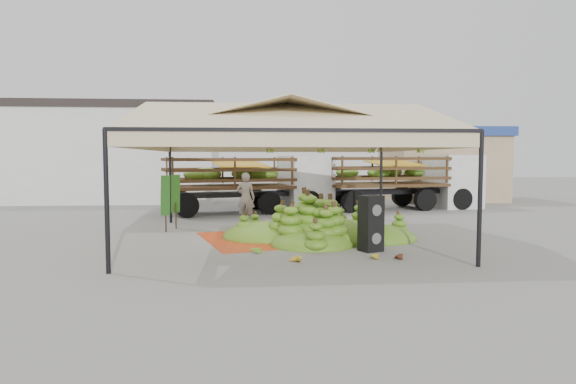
{
  "coord_description": "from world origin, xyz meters",
  "views": [
    {
      "loc": [
        -1.04,
        -14.16,
        2.4
      ],
      "look_at": [
        0.2,
        1.5,
        1.3
      ],
      "focal_mm": 30.0,
      "sensor_mm": 36.0,
      "label": 1
    }
  ],
  "objects": [
    {
      "name": "hand_yellow_a",
      "position": [
        1.83,
        -3.02,
        0.11
      ],
      "size": [
        0.54,
        0.48,
        0.21
      ],
      "primitive_type": "ellipsoid",
      "rotation": [
        0.0,
        0.0,
        -0.23
      ],
      "color": "#AF9A23",
      "rests_on": "ground"
    },
    {
      "name": "tarp_right",
      "position": [
        1.61,
        1.33,
        0.01
      ],
      "size": [
        5.49,
        5.59,
        0.01
      ],
      "primitive_type": "cube",
      "rotation": [
        0.0,
        0.0,
        -0.42
      ],
      "color": "#CB4713",
      "rests_on": "ground"
    },
    {
      "name": "building_white",
      "position": [
        -10.0,
        14.0,
        2.71
      ],
      "size": [
        14.3,
        6.3,
        5.4
      ],
      "color": "silver",
      "rests_on": "ground"
    },
    {
      "name": "hand_yellow_b",
      "position": [
        -0.05,
        -3.29,
        0.11
      ],
      "size": [
        0.62,
        0.6,
        0.22
      ],
      "primitive_type": "ellipsoid",
      "rotation": [
        0.0,
        0.0,
        0.6
      ],
      "color": "gold",
      "rests_on": "ground"
    },
    {
      "name": "tarp_left",
      "position": [
        -0.41,
        0.16,
        0.01
      ],
      "size": [
        4.73,
        4.61,
        0.01
      ],
      "primitive_type": "cube",
      "rotation": [
        0.0,
        0.0,
        0.29
      ],
      "color": "#D94614",
      "rests_on": "ground"
    },
    {
      "name": "hand_red_b",
      "position": [
        2.24,
        -1.54,
        0.11
      ],
      "size": [
        0.61,
        0.58,
        0.22
      ],
      "primitive_type": "ellipsoid",
      "rotation": [
        0.0,
        0.0,
        0.49
      ],
      "color": "maroon",
      "rests_on": "ground"
    },
    {
      "name": "hand_red_a",
      "position": [
        2.4,
        -3.12,
        0.1
      ],
      "size": [
        0.48,
        0.41,
        0.2
      ],
      "primitive_type": "ellipsoid",
      "rotation": [
        0.0,
        0.0,
        -0.11
      ],
      "color": "#5A2C14",
      "rests_on": "ground"
    },
    {
      "name": "hand_green",
      "position": [
        -0.92,
        -2.02,
        0.1
      ],
      "size": [
        0.59,
        0.59,
        0.21
      ],
      "primitive_type": "ellipsoid",
      "rotation": [
        0.0,
        0.0,
        -0.78
      ],
      "color": "#4C811B",
      "rests_on": "ground"
    },
    {
      "name": "banana_heap",
      "position": [
        1.12,
        0.0,
        0.65
      ],
      "size": [
        6.85,
        6.0,
        1.29
      ],
      "primitive_type": "ellipsoid",
      "rotation": [
        0.0,
        0.0,
        0.19
      ],
      "color": "#49821B",
      "rests_on": "ground"
    },
    {
      "name": "vendor",
      "position": [
        -1.2,
        3.64,
        0.94
      ],
      "size": [
        0.76,
        0.58,
        1.89
      ],
      "primitive_type": "imported",
      "rotation": [
        0.0,
        0.0,
        2.95
      ],
      "color": "gray",
      "rests_on": "ground"
    },
    {
      "name": "truck_right",
      "position": [
        6.48,
        8.31,
        1.58
      ],
      "size": [
        7.78,
        3.77,
        2.56
      ],
      "rotation": [
        0.0,
        0.0,
        0.17
      ],
      "color": "#4E361A",
      "rests_on": "ground"
    },
    {
      "name": "hanging_bunches",
      "position": [
        1.79,
        -0.14,
        2.62
      ],
      "size": [
        4.74,
        0.24,
        0.2
      ],
      "color": "#477618",
      "rests_on": "ground"
    },
    {
      "name": "speaker_stack",
      "position": [
        2.07,
        -2.04,
        0.72
      ],
      "size": [
        0.66,
        0.63,
        1.45
      ],
      "rotation": [
        0.0,
        0.0,
        0.41
      ],
      "color": "black",
      "rests_on": "ground"
    },
    {
      "name": "truck_left",
      "position": [
        -0.79,
        7.36,
        1.55
      ],
      "size": [
        7.73,
        4.28,
        2.52
      ],
      "rotation": [
        0.0,
        0.0,
        0.26
      ],
      "color": "#4C3319",
      "rests_on": "ground"
    },
    {
      "name": "canopy_tent",
      "position": [
        0.0,
        0.0,
        3.3
      ],
      "size": [
        8.1,
        8.1,
        4.0
      ],
      "color": "black",
      "rests_on": "ground"
    },
    {
      "name": "banana_leaves",
      "position": [
        -3.7,
        2.07,
        0.0
      ],
      "size": [
        0.96,
        1.36,
        3.7
      ],
      "primitive_type": null,
      "color": "#1D6A1C",
      "rests_on": "ground"
    },
    {
      "name": "ground",
      "position": [
        0.0,
        0.0,
        0.0
      ],
      "size": [
        90.0,
        90.0,
        0.0
      ],
      "primitive_type": "plane",
      "color": "slate",
      "rests_on": "ground"
    },
    {
      "name": "building_tan",
      "position": [
        10.0,
        13.0,
        2.07
      ],
      "size": [
        6.3,
        5.3,
        4.1
      ],
      "color": "tan",
      "rests_on": "ground"
    }
  ]
}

